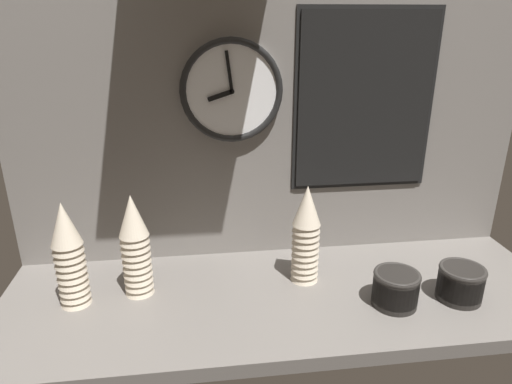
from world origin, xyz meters
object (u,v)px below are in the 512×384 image
(cup_stack_center_right, at_px, (306,234))
(menu_board, at_px, (365,102))
(bowl_stack_right, at_px, (396,288))
(wall_clock, at_px, (232,91))
(bowl_stack_far_right, at_px, (461,282))
(cup_stack_left, at_px, (135,246))
(cup_stack_far_left, at_px, (69,255))

(cup_stack_center_right, xyz_separation_m, menu_board, (0.21, 0.19, 0.35))
(bowl_stack_right, xyz_separation_m, wall_clock, (-0.41, 0.33, 0.49))
(bowl_stack_far_right, bearing_deg, wall_clock, 151.23)
(bowl_stack_far_right, height_order, bowl_stack_right, same)
(cup_stack_center_right, relative_size, wall_clock, 1.00)
(bowl_stack_far_right, xyz_separation_m, bowl_stack_right, (-0.19, -0.00, 0.00))
(wall_clock, bearing_deg, cup_stack_left, -147.39)
(cup_stack_center_right, xyz_separation_m, wall_clock, (-0.19, 0.18, 0.39))
(bowl_stack_right, height_order, wall_clock, wall_clock)
(wall_clock, bearing_deg, cup_stack_far_left, -154.69)
(cup_stack_center_right, relative_size, bowl_stack_far_right, 2.39)
(wall_clock, relative_size, menu_board, 0.55)
(cup_stack_center_right, distance_m, wall_clock, 0.47)
(cup_stack_far_left, distance_m, cup_stack_center_right, 0.65)
(menu_board, bearing_deg, cup_stack_center_right, -138.99)
(cup_stack_left, height_order, bowl_stack_far_right, cup_stack_left)
(bowl_stack_far_right, distance_m, bowl_stack_right, 0.19)
(menu_board, bearing_deg, bowl_stack_right, -89.57)
(cup_stack_left, bearing_deg, wall_clock, 32.61)
(cup_stack_left, bearing_deg, bowl_stack_far_right, -9.29)
(wall_clock, bearing_deg, cup_stack_center_right, -42.29)
(cup_stack_far_left, distance_m, bowl_stack_right, 0.88)
(cup_stack_far_left, height_order, menu_board, menu_board)
(menu_board, bearing_deg, cup_stack_left, -164.49)
(bowl_stack_right, bearing_deg, menu_board, 90.43)
(bowl_stack_far_right, bearing_deg, cup_stack_far_left, 173.84)
(cup_stack_far_left, bearing_deg, cup_stack_center_right, 3.42)
(bowl_stack_far_right, distance_m, menu_board, 0.59)
(cup_stack_left, relative_size, menu_board, 0.55)
(cup_stack_left, distance_m, bowl_stack_right, 0.72)
(cup_stack_left, relative_size, bowl_stack_far_right, 2.39)
(cup_stack_left, bearing_deg, bowl_stack_right, -12.01)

